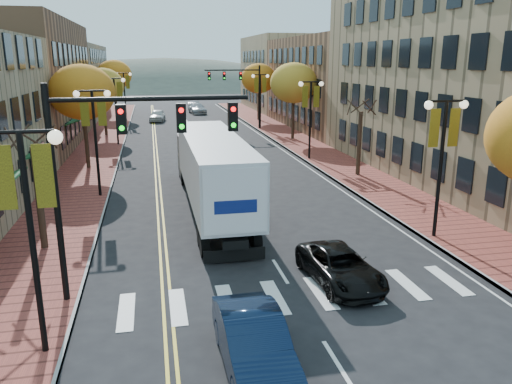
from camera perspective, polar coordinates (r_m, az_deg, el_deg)
ground at (r=15.45m, az=6.61°, el=-14.91°), size 200.00×200.00×0.00m
sidewalk_left at (r=46.03m, az=-17.42°, el=4.79°), size 4.00×85.00×0.15m
sidewalk_right at (r=47.72m, az=4.70°, el=5.77°), size 4.00×85.00×0.15m
building_left_mid at (r=50.32m, az=-26.81°, el=10.94°), size 12.00×24.00×11.00m
building_left_far at (r=74.79m, az=-21.96°, el=11.69°), size 12.00×26.00×9.50m
building_right_mid at (r=59.33m, az=11.18°, el=12.12°), size 15.00×24.00×10.00m
building_right_far at (r=80.04m, az=4.97°, el=13.37°), size 15.00×20.00×11.00m
tree_left_a at (r=21.86m, az=-23.53°, el=-0.67°), size 0.28×0.28×4.20m
tree_left_b at (r=37.02m, az=-19.26°, el=10.71°), size 4.48×4.48×7.21m
tree_left_c at (r=52.93m, az=-17.12°, el=11.50°), size 4.16×4.16×6.69m
tree_left_d at (r=70.85m, az=-15.91°, el=12.75°), size 4.61×4.61×7.42m
tree_right_b at (r=33.90m, az=11.71°, el=5.46°), size 0.28×0.28×4.20m
tree_right_c at (r=48.60m, az=4.32°, el=12.31°), size 4.48×4.48×7.21m
tree_right_d at (r=64.13m, az=0.28°, el=12.85°), size 4.35×4.35×7.00m
lamp_left_a at (r=13.47m, az=-24.67°, el=-0.96°), size 1.96×0.36×6.05m
lamp_left_b at (r=29.03m, az=-18.00°, el=7.57°), size 1.96×0.36×6.05m
lamp_left_c at (r=46.89m, az=-15.81°, el=10.29°), size 1.96×0.36×6.05m
lamp_left_d at (r=64.83m, az=-14.82°, el=11.51°), size 1.96×0.36×6.05m
lamp_right_a at (r=22.39m, az=20.57°, el=5.35°), size 1.96×0.36×6.05m
lamp_right_b at (r=38.70m, az=6.26°, el=9.88°), size 1.96×0.36×6.05m
lamp_right_c at (r=56.05m, az=0.50°, el=11.52°), size 1.96×0.36×6.05m
traffic_mast_near at (r=15.94m, az=-15.53°, el=4.49°), size 6.10×0.35×7.00m
traffic_mast_far at (r=55.62m, az=-1.58°, el=12.14°), size 6.10×0.34×7.00m
semi_truck at (r=25.95m, az=-5.23°, el=3.05°), size 2.62×16.02×4.00m
navy_sedan at (r=13.15m, az=-0.23°, el=-16.90°), size 1.63×4.47×1.46m
black_suv at (r=17.97m, az=9.60°, el=-8.42°), size 2.32×4.47×1.20m
car_far_white at (r=64.94m, az=-11.21°, el=8.58°), size 2.31×4.58×1.50m
car_far_silver at (r=73.50m, az=-6.73°, el=9.46°), size 2.51×5.19×1.46m
car_far_oncoming at (r=79.04m, az=-7.10°, el=9.80°), size 1.73×4.26×1.37m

